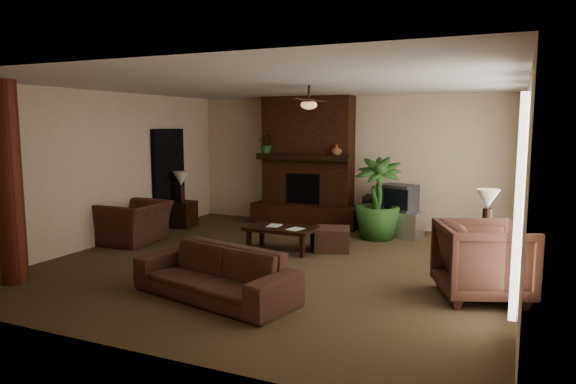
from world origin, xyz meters
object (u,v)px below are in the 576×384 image
at_px(floor_vase, 370,210).
at_px(armchair_right, 483,257).
at_px(tv_stand, 400,224).
at_px(floor_plant, 377,216).
at_px(armchair_left, 134,216).
at_px(sofa, 215,265).
at_px(lamp_left, 181,181).
at_px(side_table_right, 485,248).
at_px(log_column, 9,183).
at_px(ottoman, 332,239).
at_px(lamp_right, 488,202).
at_px(side_table_left, 182,214).
at_px(coffee_table, 281,230).

bearing_deg(floor_vase, armchair_right, -55.88).
xyz_separation_m(tv_stand, floor_vase, (-0.70, 0.33, 0.18)).
bearing_deg(floor_plant, armchair_left, -151.93).
height_order(sofa, floor_vase, sofa).
height_order(lamp_left, side_table_right, lamp_left).
relative_size(log_column, lamp_left, 4.31).
height_order(ottoman, floor_vase, floor_vase).
xyz_separation_m(armchair_right, lamp_right, (-0.06, 1.72, 0.46)).
bearing_deg(lamp_left, lamp_right, -5.16).
height_order(armchair_left, floor_vase, armchair_left).
bearing_deg(floor_vase, side_table_left, -161.10).
relative_size(side_table_right, lamp_right, 0.85).
xyz_separation_m(armchair_left, lamp_left, (-0.07, 1.59, 0.49)).
height_order(log_column, lamp_left, log_column).
distance_m(side_table_right, lamp_right, 0.73).
height_order(floor_vase, lamp_left, lamp_left).
distance_m(floor_plant, side_table_right, 2.33).
height_order(log_column, tv_stand, log_column).
distance_m(log_column, side_table_left, 4.40).
height_order(side_table_left, lamp_right, lamp_right).
xyz_separation_m(armchair_left, floor_vase, (3.72, 2.91, -0.08)).
relative_size(floor_plant, lamp_right, 2.42).
xyz_separation_m(side_table_right, lamp_right, (0.01, 0.02, 0.73)).
distance_m(floor_vase, side_table_left, 4.02).
bearing_deg(sofa, side_table_left, 143.50).
bearing_deg(sofa, lamp_right, 58.61).
distance_m(floor_plant, lamp_left, 4.20).
xyz_separation_m(floor_plant, side_table_left, (-4.13, -0.55, -0.17)).
distance_m(log_column, armchair_right, 6.40).
relative_size(coffee_table, tv_stand, 1.41).
height_order(coffee_table, lamp_right, lamp_right).
bearing_deg(log_column, coffee_table, 49.89).
bearing_deg(ottoman, log_column, -133.96).
height_order(armchair_right, floor_plant, armchair_right).
height_order(ottoman, side_table_left, side_table_left).
xyz_separation_m(armchair_left, ottoman, (3.58, 0.95, -0.31)).
relative_size(coffee_table, floor_plant, 0.76).
bearing_deg(armchair_left, armchair_right, 80.75).
xyz_separation_m(log_column, side_table_right, (5.96, 3.66, -1.12)).
height_order(armchair_right, lamp_right, lamp_right).
bearing_deg(floor_plant, side_table_left, -172.41).
height_order(tv_stand, side_table_left, side_table_left).
bearing_deg(sofa, tv_stand, 86.67).
xyz_separation_m(armchair_right, floor_vase, (-2.44, 3.59, -0.11)).
bearing_deg(log_column, sofa, 11.11).
bearing_deg(floor_vase, log_column, -122.97).
relative_size(floor_vase, side_table_left, 1.40).
bearing_deg(floor_vase, ottoman, -94.15).
relative_size(sofa, floor_vase, 2.87).
relative_size(armchair_right, tv_stand, 1.27).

